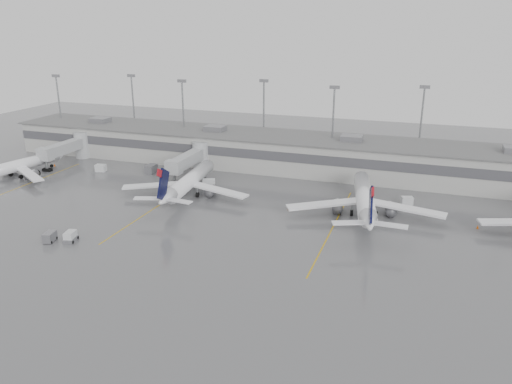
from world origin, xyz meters
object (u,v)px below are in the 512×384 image
(jet_mid_left, at_px, (188,182))
(baggage_tug, at_px, (71,237))
(jet_mid_right, at_px, (365,199))
(jet_far_left, at_px, (16,166))

(jet_mid_left, relative_size, baggage_tug, 10.22)
(jet_mid_left, bearing_deg, baggage_tug, -112.70)
(jet_mid_right, height_order, baggage_tug, jet_mid_right)
(jet_far_left, bearing_deg, baggage_tug, -24.68)
(jet_far_left, xyz_separation_m, baggage_tug, (35.90, -26.11, -2.09))
(jet_mid_left, relative_size, jet_mid_right, 0.94)
(jet_mid_right, bearing_deg, jet_mid_left, 170.59)
(jet_far_left, xyz_separation_m, jet_mid_right, (80.51, 1.84, 0.53))
(jet_far_left, height_order, baggage_tug, jet_far_left)
(baggage_tug, bearing_deg, jet_mid_right, 18.47)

